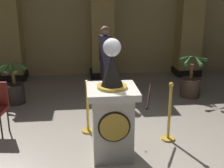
% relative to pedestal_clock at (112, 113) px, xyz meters
% --- Properties ---
extents(ground_plane, '(12.16, 12.16, 0.00)m').
position_rel_pedestal_clock_xyz_m(ground_plane, '(0.20, -0.19, -0.72)').
color(ground_plane, '#9E9384').
extents(back_wall, '(12.16, 0.16, 3.41)m').
position_rel_pedestal_clock_xyz_m(back_wall, '(0.20, 4.98, 0.98)').
color(back_wall, tan).
rests_on(back_wall, ground_plane).
extents(pedestal_clock, '(0.75, 0.75, 1.87)m').
position_rel_pedestal_clock_xyz_m(pedestal_clock, '(0.00, 0.00, 0.00)').
color(pedestal_clock, silver).
rests_on(pedestal_clock, ground_plane).
extents(stanchion_near, '(0.24, 0.24, 1.06)m').
position_rel_pedestal_clock_xyz_m(stanchion_near, '(1.04, 0.41, -0.35)').
color(stanchion_near, gold).
rests_on(stanchion_near, ground_plane).
extents(stanchion_far, '(0.24, 0.24, 1.01)m').
position_rel_pedestal_clock_xyz_m(stanchion_far, '(-0.36, 0.87, -0.37)').
color(stanchion_far, gold).
rests_on(stanchion_far, ground_plane).
extents(velvet_rope, '(0.96, 0.95, 0.22)m').
position_rel_pedestal_clock_xyz_m(velvet_rope, '(0.34, 0.64, 0.06)').
color(velvet_rope, black).
extents(column_left, '(0.75, 0.75, 3.27)m').
position_rel_pedestal_clock_xyz_m(column_left, '(-2.49, 4.61, 0.90)').
color(column_left, black).
rests_on(column_left, ground_plane).
extents(column_right, '(0.81, 0.81, 3.27)m').
position_rel_pedestal_clock_xyz_m(column_right, '(2.89, 4.61, 0.90)').
color(column_right, black).
rests_on(column_right, ground_plane).
extents(column_centre_rear, '(0.80, 0.80, 3.27)m').
position_rel_pedestal_clock_xyz_m(column_centre_rear, '(0.20, 4.61, 0.90)').
color(column_centre_rear, black).
rests_on(column_centre_rear, ground_plane).
extents(potted_palm_left, '(0.64, 0.61, 1.06)m').
position_rel_pedestal_clock_xyz_m(potted_palm_left, '(-2.03, 2.54, -0.37)').
color(potted_palm_left, '#2D2823').
rests_on(potted_palm_left, ground_plane).
extents(potted_palm_right, '(0.68, 0.71, 1.12)m').
position_rel_pedestal_clock_xyz_m(potted_palm_right, '(2.25, 2.54, -0.38)').
color(potted_palm_right, '#4C3828').
rests_on(potted_palm_right, ground_plane).
extents(bystander_guest, '(0.29, 0.40, 1.74)m').
position_rel_pedestal_clock_xyz_m(bystander_guest, '(0.15, 2.94, 0.21)').
color(bystander_guest, '#383347').
rests_on(bystander_guest, ground_plane).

